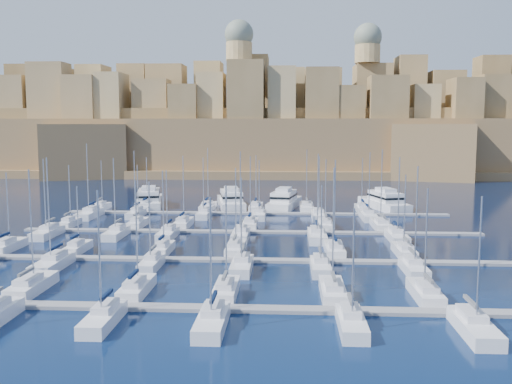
# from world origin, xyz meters

# --- Properties ---
(ground) EXTENTS (600.00, 600.00, 0.00)m
(ground) POSITION_xyz_m (0.00, 0.00, 0.00)
(ground) COLOR black
(ground) RESTS_ON ground
(pontoon_near) EXTENTS (84.00, 2.00, 0.40)m
(pontoon_near) POSITION_xyz_m (0.00, -34.00, 0.20)
(pontoon_near) COLOR slate
(pontoon_near) RESTS_ON ground
(pontoon_mid_near) EXTENTS (84.00, 2.00, 0.40)m
(pontoon_mid_near) POSITION_xyz_m (0.00, -12.00, 0.20)
(pontoon_mid_near) COLOR slate
(pontoon_mid_near) RESTS_ON ground
(pontoon_mid_far) EXTENTS (84.00, 2.00, 0.40)m
(pontoon_mid_far) POSITION_xyz_m (0.00, 10.00, 0.20)
(pontoon_mid_far) COLOR slate
(pontoon_mid_far) RESTS_ON ground
(pontoon_far) EXTENTS (84.00, 2.00, 0.40)m
(pontoon_far) POSITION_xyz_m (0.00, 32.00, 0.20)
(pontoon_far) COLOR slate
(pontoon_far) RESTS_ON ground
(sailboat_1) EXTENTS (2.80, 9.34, 14.84)m
(sailboat_1) POSITION_xyz_m (-23.32, -28.44, 0.75)
(sailboat_1) COLOR white
(sailboat_1) RESTS_ON ground
(sailboat_2) EXTENTS (2.65, 8.84, 13.64)m
(sailboat_2) POSITION_xyz_m (-10.62, -28.69, 0.74)
(sailboat_2) COLOR white
(sailboat_2) RESTS_ON ground
(sailboat_3) EXTENTS (2.58, 8.59, 13.16)m
(sailboat_3) POSITION_xyz_m (-0.10, -28.81, 0.73)
(sailboat_3) COLOR white
(sailboat_3) RESTS_ON ground
(sailboat_4) EXTENTS (2.73, 9.11, 15.20)m
(sailboat_4) POSITION_xyz_m (12.20, -28.56, 0.75)
(sailboat_4) COLOR white
(sailboat_4) RESTS_ON ground
(sailboat_5) EXTENTS (2.65, 8.84, 12.93)m
(sailboat_5) POSITION_xyz_m (22.68, -28.69, 0.73)
(sailboat_5) COLOR white
(sailboat_5) RESTS_ON ground
(sailboat_8) EXTENTS (2.56, 8.52, 13.81)m
(sailboat_8) POSITION_xyz_m (-11.17, -39.15, 0.74)
(sailboat_8) COLOR white
(sailboat_8) RESTS_ON ground
(sailboat_9) EXTENTS (2.72, 9.07, 13.27)m
(sailboat_9) POSITION_xyz_m (-0.31, -39.42, 0.74)
(sailboat_9) COLOR white
(sailboat_9) RESTS_ON ground
(sailboat_10) EXTENTS (2.51, 8.37, 12.25)m
(sailboat_10) POSITION_xyz_m (13.20, -39.08, 0.72)
(sailboat_10) COLOR white
(sailboat_10) RESTS_ON ground
(sailboat_11) EXTENTS (2.80, 9.32, 13.54)m
(sailboat_11) POSITION_xyz_m (24.66, -39.54, 0.74)
(sailboat_11) COLOR white
(sailboat_11) RESTS_ON ground
(sailboat_12) EXTENTS (2.59, 8.63, 12.58)m
(sailboat_12) POSITION_xyz_m (-37.08, -6.80, 0.73)
(sailboat_12) COLOR white
(sailboat_12) RESTS_ON ground
(sailboat_13) EXTENTS (2.24, 7.48, 10.63)m
(sailboat_13) POSITION_xyz_m (-25.63, -7.36, 0.70)
(sailboat_13) COLOR white
(sailboat_13) RESTS_ON ground
(sailboat_14) EXTENTS (2.28, 7.59, 13.05)m
(sailboat_14) POSITION_xyz_m (-12.19, -7.31, 0.73)
(sailboat_14) COLOR white
(sailboat_14) RESTS_ON ground
(sailboat_15) EXTENTS (2.68, 8.93, 13.47)m
(sailboat_15) POSITION_xyz_m (-1.03, -6.65, 0.74)
(sailboat_15) COLOR white
(sailboat_15) RESTS_ON ground
(sailboat_16) EXTENTS (2.76, 9.21, 14.75)m
(sailboat_16) POSITION_xyz_m (14.15, -6.51, 0.75)
(sailboat_16) COLOR white
(sailboat_16) RESTS_ON ground
(sailboat_17) EXTENTS (2.55, 8.52, 12.56)m
(sailboat_17) POSITION_xyz_m (24.66, -6.85, 0.73)
(sailboat_17) COLOR white
(sailboat_17) RESTS_ON ground
(sailboat_19) EXTENTS (2.93, 9.76, 15.67)m
(sailboat_19) POSITION_xyz_m (-25.25, -17.76, 0.76)
(sailboat_19) COLOR white
(sailboat_19) RESTS_ON ground
(sailboat_20) EXTENTS (2.30, 7.66, 12.41)m
(sailboat_20) POSITION_xyz_m (-11.76, -16.73, 0.72)
(sailboat_20) COLOR white
(sailboat_20) RESTS_ON ground
(sailboat_21) EXTENTS (2.69, 8.98, 13.06)m
(sailboat_21) POSITION_xyz_m (0.81, -17.38, 0.73)
(sailboat_21) COLOR white
(sailboat_21) RESTS_ON ground
(sailboat_22) EXTENTS (2.57, 8.56, 12.10)m
(sailboat_22) POSITION_xyz_m (11.44, -17.17, 0.72)
(sailboat_22) COLOR white
(sailboat_22) RESTS_ON ground
(sailboat_23) EXTENTS (2.61, 8.69, 14.65)m
(sailboat_23) POSITION_xyz_m (23.84, -17.24, 0.75)
(sailboat_23) COLOR white
(sailboat_23) RESTS_ON ground
(sailboat_24) EXTENTS (2.21, 7.36, 12.29)m
(sailboat_24) POSITION_xyz_m (-35.43, 14.58, 0.72)
(sailboat_24) COLOR white
(sailboat_24) RESTS_ON ground
(sailboat_25) EXTENTS (2.50, 8.32, 12.28)m
(sailboat_25) POSITION_xyz_m (-22.11, 15.05, 0.72)
(sailboat_25) COLOR white
(sailboat_25) RESTS_ON ground
(sailboat_26) EXTENTS (2.70, 9.01, 14.12)m
(sailboat_26) POSITION_xyz_m (-13.24, 15.39, 0.74)
(sailboat_26) COLOR white
(sailboat_26) RESTS_ON ground
(sailboat_27) EXTENTS (2.68, 8.92, 14.06)m
(sailboat_27) POSITION_xyz_m (-0.23, 15.35, 0.74)
(sailboat_27) COLOR white
(sailboat_27) RESTS_ON ground
(sailboat_28) EXTENTS (2.64, 8.80, 13.54)m
(sailboat_28) POSITION_xyz_m (14.18, 15.29, 0.74)
(sailboat_28) COLOR white
(sailboat_28) RESTS_ON ground
(sailboat_29) EXTENTS (2.96, 9.87, 15.42)m
(sailboat_29) POSITION_xyz_m (24.79, 15.81, 0.76)
(sailboat_29) COLOR white
(sailboat_29) RESTS_ON ground
(sailboat_30) EXTENTS (2.83, 9.42, 14.14)m
(sailboat_30) POSITION_xyz_m (-35.49, 4.41, 0.75)
(sailboat_30) COLOR white
(sailboat_30) RESTS_ON ground
(sailboat_31) EXTENTS (2.68, 8.93, 14.29)m
(sailboat_31) POSITION_xyz_m (-23.17, 4.65, 0.74)
(sailboat_31) COLOR white
(sailboat_31) RESTS_ON ground
(sailboat_32) EXTENTS (2.65, 8.84, 12.30)m
(sailboat_32) POSITION_xyz_m (-13.99, 4.69, 0.73)
(sailboat_32) COLOR white
(sailboat_32) RESTS_ON ground
(sailboat_33) EXTENTS (2.80, 9.32, 15.51)m
(sailboat_33) POSITION_xyz_m (-1.15, 4.46, 0.76)
(sailboat_33) COLOR white
(sailboat_33) RESTS_ON ground
(sailboat_34) EXTENTS (3.03, 10.11, 15.18)m
(sailboat_34) POSITION_xyz_m (12.04, 4.07, 0.76)
(sailboat_34) COLOR white
(sailboat_34) RESTS_ON ground
(sailboat_35) EXTENTS (2.86, 9.54, 14.65)m
(sailboat_35) POSITION_xyz_m (25.65, 4.35, 0.75)
(sailboat_35) COLOR white
(sailboat_35) RESTS_ON ground
(sailboat_36) EXTENTS (2.32, 7.75, 11.78)m
(sailboat_36) POSITION_xyz_m (-36.44, 36.77, 0.71)
(sailboat_36) COLOR white
(sailboat_36) RESTS_ON ground
(sailboat_37) EXTENTS (2.68, 8.94, 12.55)m
(sailboat_37) POSITION_xyz_m (-25.91, 37.36, 0.73)
(sailboat_37) COLOR white
(sailboat_37) RESTS_ON ground
(sailboat_38) EXTENTS (2.96, 9.87, 14.69)m
(sailboat_38) POSITION_xyz_m (-11.64, 37.82, 0.76)
(sailboat_38) COLOR white
(sailboat_38) RESTS_ON ground
(sailboat_39) EXTENTS (2.88, 9.60, 13.08)m
(sailboat_39) POSITION_xyz_m (-0.40, 37.68, 0.74)
(sailboat_39) COLOR white
(sailboat_39) RESTS_ON ground
(sailboat_40) EXTENTS (3.10, 10.35, 14.42)m
(sailboat_40) POSITION_xyz_m (11.30, 38.05, 0.76)
(sailboat_40) COLOR white
(sailboat_40) RESTS_ON ground
(sailboat_41) EXTENTS (2.53, 8.45, 12.53)m
(sailboat_41) POSITION_xyz_m (23.87, 37.11, 0.73)
(sailboat_41) COLOR white
(sailboat_41) RESTS_ON ground
(sailboat_42) EXTENTS (3.19, 10.63, 16.09)m
(sailboat_42) POSITION_xyz_m (-35.39, 25.81, 0.77)
(sailboat_42) COLOR white
(sailboat_42) RESTS_ON ground
(sailboat_43) EXTENTS (2.56, 8.54, 14.57)m
(sailboat_43) POSITION_xyz_m (-25.62, 26.84, 0.75)
(sailboat_43) COLOR white
(sailboat_43) RESTS_ON ground
(sailboat_44) EXTENTS (2.49, 8.29, 13.14)m
(sailboat_44) POSITION_xyz_m (-10.92, 26.96, 0.73)
(sailboat_44) COLOR white
(sailboat_44) RESTS_ON ground
(sailboat_45) EXTENTS (2.68, 8.94, 12.65)m
(sailboat_45) POSITION_xyz_m (0.94, 26.64, 0.73)
(sailboat_45) COLOR white
(sailboat_45) RESTS_ON ground
(sailboat_46) EXTENTS (2.86, 9.54, 13.52)m
(sailboat_46) POSITION_xyz_m (13.46, 26.35, 0.74)
(sailboat_46) COLOR white
(sailboat_46) RESTS_ON ground
(sailboat_47) EXTENTS (2.82, 9.41, 14.43)m
(sailboat_47) POSITION_xyz_m (23.84, 26.41, 0.75)
(sailboat_47) COLOR white
(sailboat_47) RESTS_ON ground
(motor_yacht_a) EXTENTS (9.61, 20.30, 5.25)m
(motor_yacht_a) POSITION_xyz_m (-26.73, 42.89, 1.73)
(motor_yacht_a) COLOR white
(motor_yacht_a) RESTS_ON ground
(motor_yacht_b) EXTENTS (8.76, 19.13, 5.25)m
(motor_yacht_b) POSITION_xyz_m (-6.65, 42.36, 1.73)
(motor_yacht_b) COLOR white
(motor_yacht_b) RESTS_ON ground
(motor_yacht_c) EXTENTS (8.68, 18.34, 5.25)m
(motor_yacht_c) POSITION_xyz_m (6.15, 41.98, 1.73)
(motor_yacht_c) COLOR white
(motor_yacht_c) RESTS_ON ground
(motor_yacht_d) EXTENTS (10.28, 19.19, 5.25)m
(motor_yacht_d) POSITION_xyz_m (29.82, 42.35, 1.73)
(motor_yacht_d) COLOR white
(motor_yacht_d) RESTS_ON ground
(fortified_city) EXTENTS (460.00, 108.95, 59.52)m
(fortified_city) POSITION_xyz_m (-0.19, 155.26, 14.74)
(fortified_city) COLOR brown
(fortified_city) RESTS_ON ground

